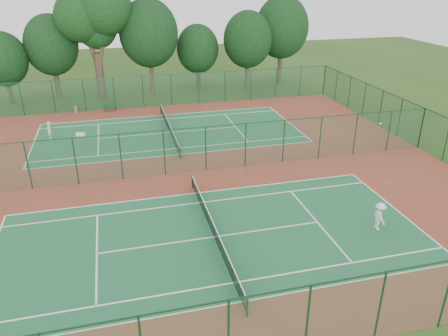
{
  "coord_description": "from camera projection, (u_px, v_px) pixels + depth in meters",
  "views": [
    {
      "loc": [
        -4.63,
        -29.36,
        13.82
      ],
      "look_at": [
        2.07,
        -3.36,
        1.6
      ],
      "focal_mm": 35.0,
      "sensor_mm": 36.0,
      "label": 1
    }
  ],
  "objects": [
    {
      "name": "stray_ball_a",
      "position": [
        252.0,
        169.0,
        33.13
      ],
      "size": [
        0.07,
        0.07,
        0.07
      ],
      "primitive_type": "sphere",
      "color": "#EEF038",
      "rests_on": "red_pad"
    },
    {
      "name": "bench",
      "position": [
        111.0,
        107.0,
        46.64
      ],
      "size": [
        1.44,
        0.69,
        0.85
      ],
      "rotation": [
        0.0,
        0.0,
        0.21
      ],
      "color": "#123419",
      "rests_on": "red_pad"
    },
    {
      "name": "player_near",
      "position": [
        379.0,
        216.0,
        25.15
      ],
      "size": [
        0.71,
        1.14,
        1.7
      ],
      "primitive_type": "imported",
      "rotation": [
        0.0,
        0.0,
        1.5
      ],
      "color": "silver",
      "rests_on": "court_near"
    },
    {
      "name": "stray_ball_b",
      "position": [
        241.0,
        170.0,
        32.84
      ],
      "size": [
        0.07,
        0.07,
        0.07
      ],
      "primitive_type": "sphere",
      "color": "#D8F238",
      "rests_on": "red_pad"
    },
    {
      "name": "player_far",
      "position": [
        49.0,
        130.0,
        38.85
      ],
      "size": [
        0.55,
        0.67,
        1.57
      ],
      "primitive_type": "imported",
      "rotation": [
        0.0,
        0.0,
        -1.92
      ],
      "color": "silver",
      "rests_on": "court_far"
    },
    {
      "name": "tennis_net_near",
      "position": [
        213.0,
        229.0,
        24.5
      ],
      "size": [
        0.1,
        12.9,
        0.97
      ],
      "color": "black",
      "rests_on": "ground"
    },
    {
      "name": "fence_north",
      "position": [
        157.0,
        91.0,
        47.79
      ],
      "size": [
        40.0,
        0.09,
        3.5
      ],
      "color": "#184A2D",
      "rests_on": "ground"
    },
    {
      "name": "trash_bin",
      "position": [
        76.0,
        109.0,
        45.98
      ],
      "size": [
        0.58,
        0.58,
        0.78
      ],
      "primitive_type": "cylinder",
      "rotation": [
        0.0,
        0.0,
        -0.43
      ],
      "color": "gray",
      "rests_on": "red_pad"
    },
    {
      "name": "fence_east",
      "position": [
        421.0,
        128.0,
        36.47
      ],
      "size": [
        0.09,
        36.0,
        3.5
      ],
      "rotation": [
        0.0,
        0.0,
        1.57
      ],
      "color": "#1A502D",
      "rests_on": "ground"
    },
    {
      "name": "evergreen_row",
      "position": [
        156.0,
        92.0,
        54.14
      ],
      "size": [
        39.0,
        5.0,
        12.0
      ],
      "primitive_type": null,
      "color": "black",
      "rests_on": "ground"
    },
    {
      "name": "fence_south",
      "position": [
        269.0,
        329.0,
        16.06
      ],
      "size": [
        40.0,
        0.09,
        3.5
      ],
      "color": "#1A4E2B",
      "rests_on": "ground"
    },
    {
      "name": "stray_ball_c",
      "position": [
        128.0,
        184.0,
        30.79
      ],
      "size": [
        0.07,
        0.07,
        0.07
      ],
      "primitive_type": "sphere",
      "color": "#B8D932",
      "rests_on": "red_pad"
    },
    {
      "name": "kit_bag",
      "position": [
        81.0,
        134.0,
        39.71
      ],
      "size": [
        0.83,
        0.5,
        0.29
      ],
      "primitive_type": "cube",
      "rotation": [
        0.0,
        0.0,
        -0.28
      ],
      "color": "white",
      "rests_on": "red_pad"
    },
    {
      "name": "ground",
      "position": [
        186.0,
        172.0,
        32.65
      ],
      "size": [
        120.0,
        120.0,
        0.0
      ],
      "primitive_type": "plane",
      "color": "#2A4A17",
      "rests_on": "ground"
    },
    {
      "name": "court_near",
      "position": [
        214.0,
        237.0,
        24.71
      ],
      "size": [
        23.77,
        10.97,
        0.01
      ],
      "primitive_type": "cube",
      "color": "#1E5F37",
      "rests_on": "red_pad"
    },
    {
      "name": "red_pad",
      "position": [
        186.0,
        172.0,
        32.65
      ],
      "size": [
        40.0,
        36.0,
        0.01
      ],
      "primitive_type": "cube",
      "color": "brown",
      "rests_on": "ground"
    },
    {
      "name": "fence_divider",
      "position": [
        185.0,
        151.0,
        31.92
      ],
      "size": [
        40.0,
        0.09,
        3.5
      ],
      "color": "#16432A",
      "rests_on": "ground"
    },
    {
      "name": "tennis_net_far",
      "position": [
        169.0,
        127.0,
        40.36
      ],
      "size": [
        0.1,
        12.9,
        0.97
      ],
      "color": "#153B1F",
      "rests_on": "ground"
    },
    {
      "name": "court_far",
      "position": [
        169.0,
        133.0,
        40.58
      ],
      "size": [
        23.77,
        10.97,
        0.01
      ],
      "primitive_type": "cube",
      "color": "#1F6237",
      "rests_on": "red_pad"
    },
    {
      "name": "big_tree",
      "position": [
        94.0,
        16.0,
        47.89
      ],
      "size": [
        8.45,
        6.19,
        12.99
      ],
      "color": "#372A1E",
      "rests_on": "ground"
    }
  ]
}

